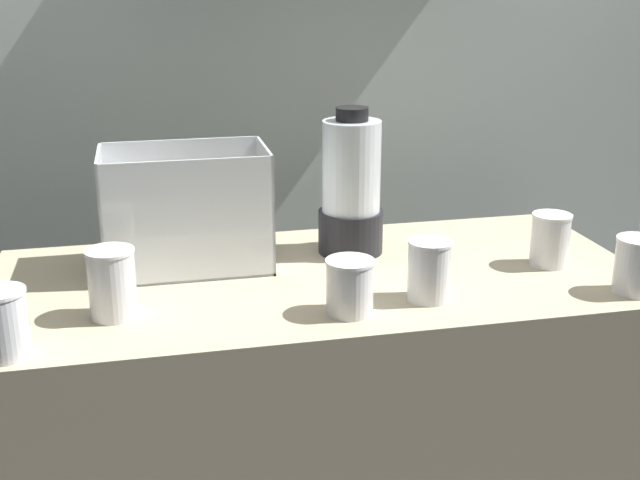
{
  "coord_description": "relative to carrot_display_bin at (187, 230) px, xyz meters",
  "views": [
    {
      "loc": [
        -0.36,
        -1.59,
        1.53
      ],
      "look_at": [
        0.0,
        0.0,
        0.98
      ],
      "focal_mm": 45.15,
      "sensor_mm": 36.0,
      "label": 1
    }
  ],
  "objects": [
    {
      "name": "juice_cup_carrot_far_right",
      "position": [
        0.79,
        -0.17,
        -0.03
      ],
      "size": [
        0.09,
        0.09,
        0.12
      ],
      "color": "white",
      "rests_on": "counter"
    },
    {
      "name": "juice_cup_beet_far_left",
      "position": [
        -0.34,
        -0.38,
        -0.03
      ],
      "size": [
        0.09,
        0.09,
        0.12
      ],
      "color": "white",
      "rests_on": "counter"
    },
    {
      "name": "counter",
      "position": [
        0.27,
        -0.12,
        -0.53
      ],
      "size": [
        1.4,
        0.64,
        0.9
      ],
      "primitive_type": "cube",
      "color": "tan",
      "rests_on": "ground_plane"
    },
    {
      "name": "juice_cup_mango_middle",
      "position": [
        0.28,
        -0.34,
        -0.04
      ],
      "size": [
        0.09,
        0.09,
        0.11
      ],
      "color": "white",
      "rests_on": "counter"
    },
    {
      "name": "juice_cup_pomegranate_left",
      "position": [
        -0.16,
        -0.25,
        -0.02
      ],
      "size": [
        0.09,
        0.09,
        0.14
      ],
      "color": "white",
      "rests_on": "counter"
    },
    {
      "name": "blender_pitcher",
      "position": [
        0.38,
        0.01,
        0.06
      ],
      "size": [
        0.15,
        0.15,
        0.34
      ],
      "color": "black",
      "rests_on": "counter"
    },
    {
      "name": "back_wall_unit",
      "position": [
        0.28,
        0.64,
        0.28
      ],
      "size": [
        2.6,
        0.24,
        2.5
      ],
      "color": "silver",
      "rests_on": "ground_plane"
    },
    {
      "name": "juice_cup_carrot_rightmost",
      "position": [
        0.88,
        -0.36,
        -0.03
      ],
      "size": [
        0.09,
        0.09,
        0.12
      ],
      "color": "white",
      "rests_on": "counter"
    },
    {
      "name": "juice_cup_pomegranate_right",
      "position": [
        0.46,
        -0.3,
        -0.03
      ],
      "size": [
        0.09,
        0.09,
        0.12
      ],
      "color": "white",
      "rests_on": "counter"
    },
    {
      "name": "carrot_display_bin",
      "position": [
        0.0,
        0.0,
        0.0
      ],
      "size": [
        0.36,
        0.22,
        0.27
      ],
      "color": "white",
      "rests_on": "counter"
    }
  ]
}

